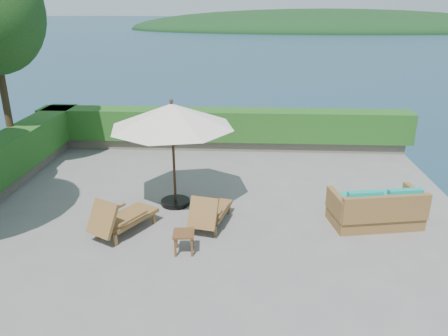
# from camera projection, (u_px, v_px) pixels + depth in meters

# --- Properties ---
(ground) EXTENTS (12.00, 12.00, 0.00)m
(ground) POSITION_uv_depth(u_px,v_px,m) (209.00, 226.00, 9.70)
(ground) COLOR gray
(ground) RESTS_ON ground
(foundation) EXTENTS (12.00, 12.00, 3.00)m
(foundation) POSITION_uv_depth(u_px,v_px,m) (209.00, 285.00, 10.25)
(foundation) COLOR #5B5448
(foundation) RESTS_ON ocean
(ocean) EXTENTS (600.00, 600.00, 0.00)m
(ocean) POSITION_uv_depth(u_px,v_px,m) (210.00, 334.00, 10.76)
(ocean) COLOR #142C3F
(ocean) RESTS_ON ground
(offshore_island) EXTENTS (126.00, 57.60, 12.60)m
(offshore_island) POSITION_uv_depth(u_px,v_px,m) (325.00, 29.00, 140.27)
(offshore_island) COLOR black
(offshore_island) RESTS_ON ocean
(planter_wall_far) EXTENTS (12.00, 0.60, 0.36)m
(planter_wall_far) POSITION_uv_depth(u_px,v_px,m) (223.00, 144.00, 14.87)
(planter_wall_far) COLOR #706959
(planter_wall_far) RESTS_ON ground
(hedge_far) EXTENTS (12.40, 0.90, 1.00)m
(hedge_far) POSITION_uv_depth(u_px,v_px,m) (223.00, 125.00, 14.64)
(hedge_far) COLOR #144615
(hedge_far) RESTS_ON planter_wall_far
(patio_umbrella) EXTENTS (3.38, 3.38, 2.63)m
(patio_umbrella) POSITION_uv_depth(u_px,v_px,m) (172.00, 117.00, 10.01)
(patio_umbrella) COLOR black
(patio_umbrella) RESTS_ON ground
(lounge_left) EXTENTS (1.33, 1.67, 0.90)m
(lounge_left) POSITION_uv_depth(u_px,v_px,m) (121.00, 218.00, 9.29)
(lounge_left) COLOR brown
(lounge_left) RESTS_ON ground
(lounge_right) EXTENTS (0.92, 1.57, 0.85)m
(lounge_right) POSITION_uv_depth(u_px,v_px,m) (210.00, 211.00, 9.62)
(lounge_right) COLOR brown
(lounge_right) RESTS_ON ground
(side_table) EXTENTS (0.45, 0.45, 0.44)m
(side_table) POSITION_uv_depth(u_px,v_px,m) (184.00, 236.00, 8.59)
(side_table) COLOR brown
(side_table) RESTS_ON ground
(wicker_loveseat) EXTENTS (2.10, 1.33, 0.96)m
(wicker_loveseat) POSITION_uv_depth(u_px,v_px,m) (377.00, 210.00, 9.65)
(wicker_loveseat) COLOR brown
(wicker_loveseat) RESTS_ON ground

